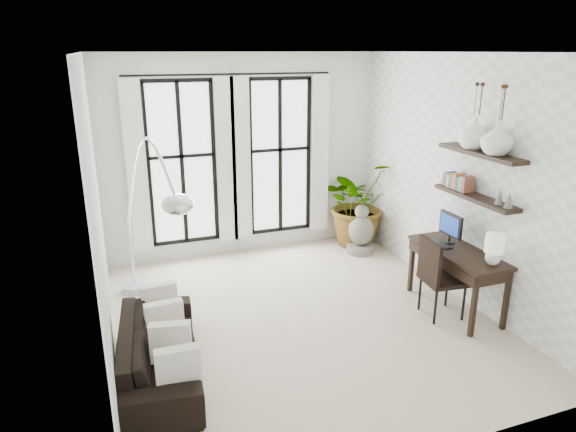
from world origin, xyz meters
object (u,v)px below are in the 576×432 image
arc_lamp (146,180)px  sofa (159,350)px  buddha (361,233)px  plant (358,202)px  desk_chair (437,273)px  desk (460,256)px

arc_lamp → sofa: bearing=-95.4°
sofa → buddha: bearing=-50.8°
sofa → arc_lamp: bearing=0.7°
sofa → plant: size_ratio=1.32×
sofa → arc_lamp: size_ratio=0.81×
sofa → arc_lamp: (0.10, 1.08, 1.54)m
plant → arc_lamp: bearing=-155.3°
plant → desk_chair: size_ratio=1.44×
arc_lamp → buddha: arc_lamp is taller
sofa → buddha: 4.23m
plant → buddha: plant is taller
plant → buddha: size_ratio=1.79×
desk → buddha: (-0.20, 2.22, -0.41)m
desk → desk_chair: size_ratio=1.35×
desk → buddha: bearing=95.1°
plant → arc_lamp: arc_lamp is taller
desk → arc_lamp: bearing=164.8°
desk_chair → arc_lamp: (-3.31, 1.01, 1.24)m
sofa → desk_chair: desk_chair is taller
desk_chair → plant: bearing=89.5°
buddha → sofa: bearing=-146.9°
sofa → buddha: size_ratio=2.36×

